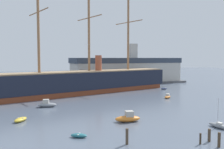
# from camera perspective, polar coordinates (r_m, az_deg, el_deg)

# --- Properties ---
(tall_ship) EXTENTS (69.00, 21.13, 33.56)m
(tall_ship) POSITION_cam_1_polar(r_m,az_deg,el_deg) (76.73, -5.35, -1.58)
(tall_ship) COLOR brown
(tall_ship) RESTS_ON ground
(dinghy_foreground_left) EXTENTS (2.49, 2.12, 0.55)m
(dinghy_foreground_left) POSITION_cam_1_polar(r_m,az_deg,el_deg) (34.90, -7.75, -13.95)
(dinghy_foreground_left) COLOR #236670
(dinghy_foreground_left) RESTS_ON ground
(sailboat_foreground_right) EXTENTS (1.30, 3.65, 4.67)m
(sailboat_foreground_right) POSITION_cam_1_polar(r_m,az_deg,el_deg) (42.40, 23.68, -10.86)
(sailboat_foreground_right) COLOR gray
(sailboat_foreground_right) RESTS_ON ground
(motorboat_near_centre) EXTENTS (4.70, 2.80, 1.84)m
(motorboat_near_centre) POSITION_cam_1_polar(r_m,az_deg,el_deg) (42.62, 3.74, -10.11)
(motorboat_near_centre) COLOR orange
(motorboat_near_centre) RESTS_ON ground
(dinghy_mid_left) EXTENTS (2.90, 3.08, 0.70)m
(dinghy_mid_left) POSITION_cam_1_polar(r_m,az_deg,el_deg) (45.45, -20.61, -9.84)
(dinghy_mid_left) COLOR gold
(dinghy_mid_left) RESTS_ON ground
(motorboat_alongside_bow) EXTENTS (4.43, 2.95, 1.72)m
(motorboat_alongside_bow) POSITION_cam_1_polar(r_m,az_deg,el_deg) (56.77, -14.96, -6.74)
(motorboat_alongside_bow) COLOR gray
(motorboat_alongside_bow) RESTS_ON ground
(motorboat_alongside_stern) EXTENTS (3.15, 2.62, 1.24)m
(motorboat_alongside_stern) POSITION_cam_1_polar(r_m,az_deg,el_deg) (68.37, 12.88, -5.06)
(motorboat_alongside_stern) COLOR orange
(motorboat_alongside_stern) RESTS_ON ground
(dinghy_far_right) EXTENTS (2.66, 1.36, 0.61)m
(dinghy_far_right) POSITION_cam_1_polar(r_m,az_deg,el_deg) (87.09, 12.07, -3.22)
(dinghy_far_right) COLOR #1E284C
(dinghy_far_right) RESTS_ON ground
(sailboat_distant_centre) EXTENTS (4.93, 3.32, 6.22)m
(sailboat_distant_centre) POSITION_cam_1_polar(r_m,az_deg,el_deg) (85.43, -7.60, -3.16)
(sailboat_distant_centre) COLOR gold
(sailboat_distant_centre) RESTS_ON ground
(mooring_piling_nearest) EXTENTS (0.35, 0.35, 1.83)m
(mooring_piling_nearest) POSITION_cam_1_polar(r_m,az_deg,el_deg) (33.60, 23.77, -13.81)
(mooring_piling_nearest) COLOR #423323
(mooring_piling_nearest) RESTS_ON ground
(mooring_piling_left_pair) EXTENTS (0.37, 0.37, 2.05)m
(mooring_piling_left_pair) POSITION_cam_1_polar(r_m,az_deg,el_deg) (31.83, 3.53, -14.28)
(mooring_piling_left_pair) COLOR #4C3D2D
(mooring_piling_left_pair) RESTS_ON ground
(mooring_piling_right_pair) EXTENTS (0.37, 0.37, 1.69)m
(mooring_piling_right_pair) POSITION_cam_1_polar(r_m,az_deg,el_deg) (35.23, 21.80, -13.06)
(mooring_piling_right_pair) COLOR #4C3D2D
(mooring_piling_right_pair) RESTS_ON ground
(mooring_piling_midwater) EXTENTS (0.25, 0.25, 1.41)m
(mooring_piling_midwater) POSITION_cam_1_polar(r_m,az_deg,el_deg) (33.86, 19.98, -13.95)
(mooring_piling_midwater) COLOR #382B1E
(mooring_piling_midwater) RESTS_ON ground
(dockside_warehouse_right) EXTENTS (52.06, 14.90, 17.07)m
(dockside_warehouse_right) POSITION_cam_1_polar(r_m,az_deg,el_deg) (105.09, 3.60, 0.90)
(dockside_warehouse_right) COLOR #565659
(dockside_warehouse_right) RESTS_ON ground
(seagull_in_flight) EXTENTS (1.20, 0.47, 0.14)m
(seagull_in_flight) POSITION_cam_1_polar(r_m,az_deg,el_deg) (54.88, -5.65, 7.01)
(seagull_in_flight) COLOR silver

